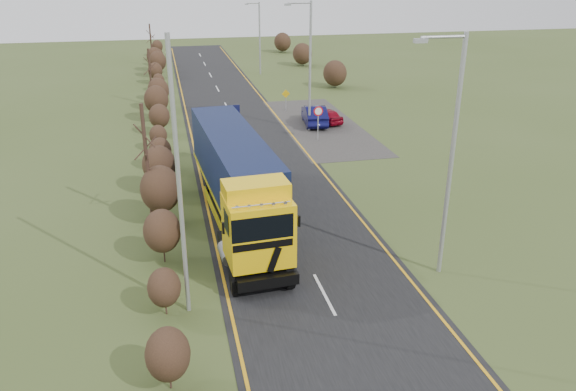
{
  "coord_description": "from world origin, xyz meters",
  "views": [
    {
      "loc": [
        -5.44,
        -21.94,
        11.87
      ],
      "look_at": [
        -0.22,
        1.5,
        1.97
      ],
      "focal_mm": 35.0,
      "sensor_mm": 36.0,
      "label": 1
    }
  ],
  "objects_px": {
    "car_red_hatchback": "(327,116)",
    "car_blue_sedan": "(314,115)",
    "speed_sign": "(318,116)",
    "lorry": "(237,175)",
    "streetlight_near": "(450,149)"
  },
  "relations": [
    {
      "from": "car_red_hatchback",
      "to": "speed_sign",
      "type": "height_order",
      "value": "speed_sign"
    },
    {
      "from": "lorry",
      "to": "car_red_hatchback",
      "type": "distance_m",
      "value": 19.51
    },
    {
      "from": "lorry",
      "to": "car_blue_sedan",
      "type": "relative_size",
      "value": 3.26
    },
    {
      "from": "car_blue_sedan",
      "to": "streetlight_near",
      "type": "relative_size",
      "value": 0.48
    },
    {
      "from": "car_blue_sedan",
      "to": "streetlight_near",
      "type": "height_order",
      "value": "streetlight_near"
    },
    {
      "from": "car_red_hatchback",
      "to": "car_blue_sedan",
      "type": "height_order",
      "value": "car_blue_sedan"
    },
    {
      "from": "streetlight_near",
      "to": "speed_sign",
      "type": "height_order",
      "value": "streetlight_near"
    },
    {
      "from": "streetlight_near",
      "to": "lorry",
      "type": "bearing_deg",
      "value": 136.56
    },
    {
      "from": "lorry",
      "to": "speed_sign",
      "type": "height_order",
      "value": "lorry"
    },
    {
      "from": "lorry",
      "to": "streetlight_near",
      "type": "distance_m",
      "value": 10.54
    },
    {
      "from": "lorry",
      "to": "car_blue_sedan",
      "type": "bearing_deg",
      "value": 59.28
    },
    {
      "from": "speed_sign",
      "to": "lorry",
      "type": "bearing_deg",
      "value": -121.35
    },
    {
      "from": "lorry",
      "to": "car_red_hatchback",
      "type": "xyz_separation_m",
      "value": [
        9.53,
        16.93,
        -1.8
      ]
    },
    {
      "from": "streetlight_near",
      "to": "speed_sign",
      "type": "relative_size",
      "value": 3.84
    },
    {
      "from": "speed_sign",
      "to": "car_red_hatchback",
      "type": "bearing_deg",
      "value": 66.41
    }
  ]
}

